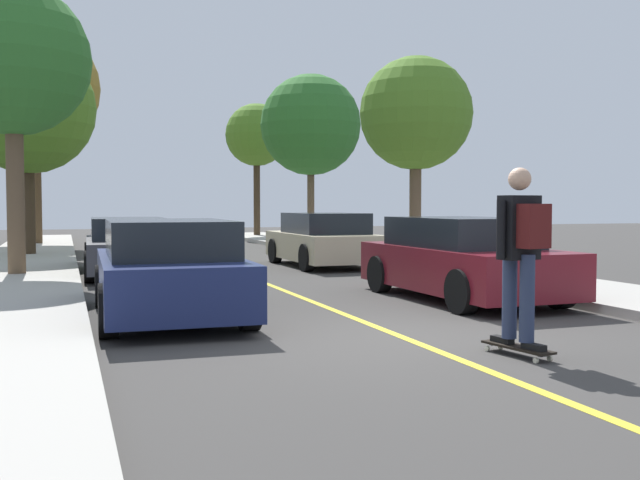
{
  "coord_description": "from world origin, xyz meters",
  "views": [
    {
      "loc": [
        -3.68,
        -7.71,
        1.54
      ],
      "look_at": [
        0.15,
        3.27,
        0.97
      ],
      "focal_mm": 41.2,
      "sensor_mm": 36.0,
      "label": 1
    }
  ],
  "objects": [
    {
      "name": "ground",
      "position": [
        0.0,
        0.0,
        0.0
      ],
      "size": [
        80.0,
        80.0,
        0.0
      ],
      "primitive_type": "plane",
      "color": "#3D3A38"
    },
    {
      "name": "center_line",
      "position": [
        0.0,
        4.0,
        0.0
      ],
      "size": [
        0.12,
        39.2,
        0.01
      ],
      "primitive_type": "cube",
      "color": "gold",
      "rests_on": "ground"
    },
    {
      "name": "parked_car_left_nearest",
      "position": [
        -2.37,
        2.31,
        0.66
      ],
      "size": [
        1.95,
        4.11,
        1.33
      ],
      "color": "navy",
      "rests_on": "ground"
    },
    {
      "name": "parked_car_left_near",
      "position": [
        -2.37,
        8.9,
        0.61
      ],
      "size": [
        1.97,
        4.68,
        1.24
      ],
      "color": "#38383D",
      "rests_on": "ground"
    },
    {
      "name": "parked_car_right_nearest",
      "position": [
        2.37,
        2.68,
        0.66
      ],
      "size": [
        1.93,
        4.17,
        1.33
      ],
      "color": "maroon",
      "rests_on": "ground"
    },
    {
      "name": "parked_car_right_near",
      "position": [
        2.37,
        9.43,
        0.65
      ],
      "size": [
        1.93,
        4.03,
        1.33
      ],
      "color": "#BCAD89",
      "rests_on": "ground"
    },
    {
      "name": "street_tree_left_nearest",
      "position": [
        -4.62,
        8.35,
        4.43
      ],
      "size": [
        3.07,
        3.07,
        5.86
      ],
      "color": "brown",
      "rests_on": "sidewalk_left"
    },
    {
      "name": "street_tree_left_near",
      "position": [
        -4.62,
        14.58,
        4.25
      ],
      "size": [
        3.73,
        3.73,
        5.99
      ],
      "color": "#3D2D1E",
      "rests_on": "sidewalk_left"
    },
    {
      "name": "street_tree_left_far",
      "position": [
        -4.62,
        20.6,
        5.73
      ],
      "size": [
        4.52,
        4.52,
        7.87
      ],
      "color": "#4C3823",
      "rests_on": "sidewalk_left"
    },
    {
      "name": "street_tree_right_nearest",
      "position": [
        4.62,
        8.85,
        3.78
      ],
      "size": [
        2.81,
        2.81,
        5.07
      ],
      "color": "brown",
      "rests_on": "sidewalk_right"
    },
    {
      "name": "street_tree_right_near",
      "position": [
        4.62,
        17.11,
        4.34
      ],
      "size": [
        3.57,
        3.57,
        6.0
      ],
      "color": "brown",
      "rests_on": "sidewalk_right"
    },
    {
      "name": "street_tree_right_far",
      "position": [
        4.62,
        24.88,
        4.66
      ],
      "size": [
        2.83,
        2.83,
        5.97
      ],
      "color": "#3D2D1E",
      "rests_on": "sidewalk_right"
    },
    {
      "name": "skateboard",
      "position": [
        0.65,
        -1.4,
        0.09
      ],
      "size": [
        0.37,
        0.87,
        0.1
      ],
      "color": "black",
      "rests_on": "ground"
    },
    {
      "name": "skateboarder",
      "position": [
        0.65,
        -1.43,
        1.13
      ],
      "size": [
        0.59,
        0.71,
        1.81
      ],
      "color": "black",
      "rests_on": "skateboard"
    }
  ]
}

